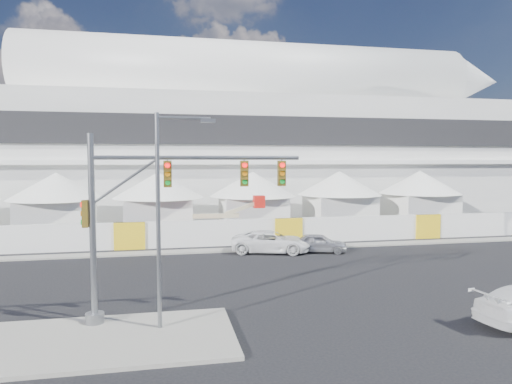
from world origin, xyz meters
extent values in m
plane|color=black|center=(0.00, 0.00, 0.00)|extent=(160.00, 160.00, 0.00)
cube|color=gray|center=(-6.00, -3.00, 0.07)|extent=(10.00, 5.00, 0.15)
cube|color=gray|center=(20.00, 12.50, 0.06)|extent=(80.00, 1.20, 0.12)
cube|color=silver|center=(8.00, 42.00, 7.00)|extent=(80.00, 24.00, 14.00)
cube|color=black|center=(8.00, 29.85, 9.80)|extent=(68.00, 0.30, 3.20)
cube|color=white|center=(8.00, 29.60, 6.30)|extent=(72.00, 0.80, 0.50)
cylinder|color=white|center=(8.00, 40.00, 17.78)|extent=(57.60, 8.40, 8.40)
cylinder|color=white|center=(10.00, 40.00, 17.36)|extent=(51.60, 6.80, 6.80)
cylinder|color=white|center=(12.00, 40.00, 16.94)|extent=(45.60, 5.20, 5.20)
cone|color=white|center=(40.80, 40.00, 18.00)|extent=(8.00, 7.60, 7.60)
cube|color=white|center=(-13.00, 24.00, 1.50)|extent=(6.00, 6.00, 3.00)
cone|color=white|center=(-13.00, 24.00, 4.20)|extent=(8.40, 8.40, 2.40)
cube|color=white|center=(-4.00, 24.00, 1.50)|extent=(6.00, 6.00, 3.00)
cone|color=white|center=(-4.00, 24.00, 4.20)|extent=(8.40, 8.40, 2.40)
cube|color=white|center=(5.00, 24.00, 1.50)|extent=(6.00, 6.00, 3.00)
cone|color=white|center=(5.00, 24.00, 4.20)|extent=(8.40, 8.40, 2.40)
cube|color=white|center=(14.00, 24.00, 1.50)|extent=(6.00, 6.00, 3.00)
cone|color=white|center=(14.00, 24.00, 4.20)|extent=(8.40, 8.40, 2.40)
cube|color=white|center=(23.00, 24.00, 1.50)|extent=(6.00, 6.00, 3.00)
cone|color=white|center=(23.00, 24.00, 4.20)|extent=(8.40, 8.40, 2.40)
cube|color=white|center=(6.00, 14.50, 1.00)|extent=(70.00, 0.25, 2.00)
imported|color=silver|center=(7.22, 10.75, 0.67)|extent=(2.69, 4.22, 1.34)
imported|color=white|center=(3.86, 11.34, 0.77)|extent=(3.98, 6.01, 1.53)
imported|color=#B0B1B5|center=(-7.24, 17.99, 0.63)|extent=(2.28, 4.52, 1.26)
cylinder|color=gray|center=(-6.21, -1.32, 3.84)|extent=(0.25, 0.25, 7.39)
cylinder|color=gray|center=(-6.21, -1.32, 0.35)|extent=(0.72, 0.72, 0.40)
cylinder|color=gray|center=(-2.09, -1.32, 6.61)|extent=(8.24, 0.16, 0.16)
cube|color=#594714|center=(-3.34, -1.32, 5.97)|extent=(0.32, 0.22, 1.05)
cube|color=#594714|center=(-0.26, -1.32, 5.97)|extent=(0.32, 0.22, 1.05)
cube|color=#594714|center=(1.31, -1.32, 5.97)|extent=(0.32, 0.22, 1.05)
cube|color=#594714|center=(-6.47, -1.32, 4.46)|extent=(0.22, 0.32, 1.05)
cylinder|color=slate|center=(-3.71, -2.31, 4.21)|extent=(0.16, 0.16, 8.12)
cylinder|color=slate|center=(-2.72, -2.31, 8.09)|extent=(1.99, 0.11, 0.11)
cube|color=slate|center=(-1.82, -2.31, 8.00)|extent=(0.54, 0.23, 0.14)
cube|color=red|center=(-0.57, 17.18, 0.55)|extent=(3.60, 1.64, 1.09)
cube|color=beige|center=(0.62, 17.18, 1.99)|extent=(3.78, 0.40, 0.35)
cube|color=beige|center=(2.81, 17.18, 2.59)|extent=(2.93, 0.34, 1.21)
cube|color=red|center=(4.20, 17.18, 3.08)|extent=(0.91, 0.91, 0.99)
camera|label=1|loc=(-3.48, -19.67, 6.51)|focal=32.00mm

